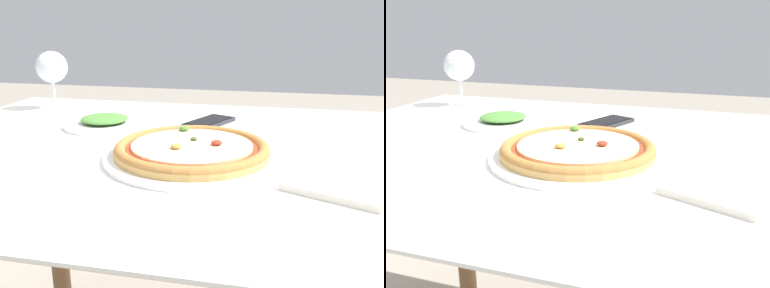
# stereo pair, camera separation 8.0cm
# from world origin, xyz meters

# --- Properties ---
(dining_table) EXTENTS (1.12, 0.90, 0.71)m
(dining_table) POSITION_xyz_m (0.00, 0.00, 0.61)
(dining_table) COLOR #997047
(dining_table) RESTS_ON ground_plane
(pizza_plate) EXTENTS (0.33, 0.33, 0.04)m
(pizza_plate) POSITION_xyz_m (0.10, -0.07, 0.72)
(pizza_plate) COLOR white
(pizza_plate) RESTS_ON dining_table
(wine_glass_far_left) EXTENTS (0.09, 0.09, 0.17)m
(wine_glass_far_left) POSITION_xyz_m (-0.39, 0.30, 0.83)
(wine_glass_far_left) COLOR silver
(wine_glass_far_left) RESTS_ON dining_table
(cell_phone) EXTENTS (0.12, 0.16, 0.01)m
(cell_phone) POSITION_xyz_m (0.09, 0.21, 0.71)
(cell_phone) COLOR #232328
(cell_phone) RESTS_ON dining_table
(side_plate) EXTENTS (0.20, 0.20, 0.03)m
(side_plate) POSITION_xyz_m (-0.16, 0.13, 0.72)
(side_plate) COLOR white
(side_plate) RESTS_ON dining_table
(napkin_folded) EXTENTS (0.18, 0.16, 0.01)m
(napkin_folded) POSITION_xyz_m (0.36, -0.17, 0.71)
(napkin_folded) COLOR silver
(napkin_folded) RESTS_ON dining_table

